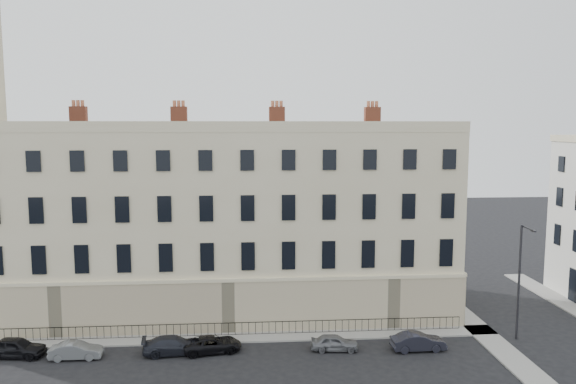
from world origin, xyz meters
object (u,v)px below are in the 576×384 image
Objects in this scene: car_e at (334,342)px; car_f at (418,342)px; car_c at (174,345)px; car_a at (16,347)px; car_b at (76,351)px; car_d at (212,344)px; streetlamp at (520,277)px.

car_f reaches higher than car_e.
car_e is 0.88× the size of car_f.
car_a is at bearing 82.19° from car_c.
car_b is at bearing 87.26° from car_f.
car_d is at bearing -84.44° from car_a.
car_a reaches higher than car_f.
car_d is at bearing -175.79° from streetlamp.
car_b reaches higher than car_e.
car_d is at bearing 84.97° from car_f.
streetlamp reaches higher than car_f.
car_e reaches higher than car_d.
car_f is (5.78, -0.43, 0.06)m from car_e.
car_e is 5.80m from car_f.
streetlamp reaches higher than car_c.
car_e is (8.43, -0.36, 0.00)m from car_d.
streetlamp is at bearing -94.62° from car_c.
car_a reaches higher than car_c.
car_b is 23.24m from car_f.
car_f is at bearing -167.28° from streetlamp.
car_d is 22.42m from streetlamp.
streetlamp is at bearing -81.51° from car_e.
car_c reaches higher than car_d.
car_b is at bearing 82.78° from car_d.
car_f reaches higher than car_c.
car_b is 0.81× the size of car_c.
streetlamp is (22.03, 0.60, 4.13)m from car_d.
streetlamp reaches higher than car_e.
streetlamp reaches higher than car_b.
car_a is 13.15m from car_d.
car_c is (6.41, 0.31, 0.05)m from car_b.
car_b is (4.13, -0.60, -0.11)m from car_a.
car_e is 14.24m from streetlamp.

